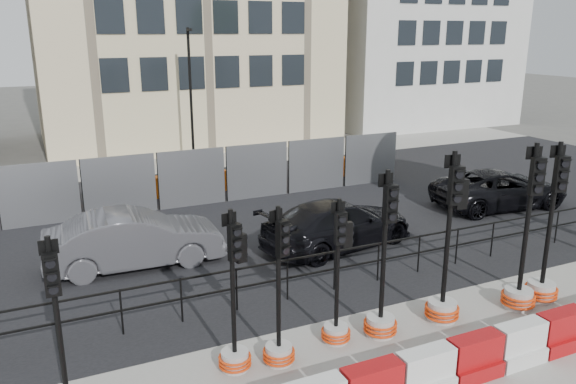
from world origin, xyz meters
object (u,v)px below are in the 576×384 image
traffic_signal_d (337,310)px  car_c (338,224)px  traffic_signal_a (66,383)px  traffic_signal_h (544,270)px

traffic_signal_d → car_c: bearing=69.1°
traffic_signal_a → traffic_signal_d: traffic_signal_a is taller
traffic_signal_h → car_c: traffic_signal_h is taller
traffic_signal_h → car_c: size_ratio=0.74×
traffic_signal_a → traffic_signal_h: traffic_signal_h is taller
traffic_signal_d → traffic_signal_h: (5.03, -0.40, 0.05)m
traffic_signal_d → car_c: 5.08m
traffic_signal_a → car_c: size_ratio=0.62×
traffic_signal_h → car_c: bearing=133.9°
traffic_signal_h → car_c: 5.41m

